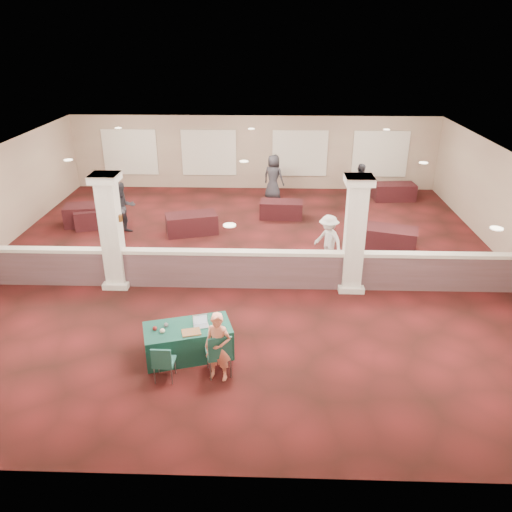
{
  "coord_description": "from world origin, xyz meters",
  "views": [
    {
      "loc": [
        0.79,
        -13.82,
        6.58
      ],
      "look_at": [
        0.4,
        -2.0,
        1.18
      ],
      "focal_mm": 35.0,
      "sensor_mm": 36.0,
      "label": 1
    }
  ],
  "objects_px": {
    "attendee_a": "(123,208)",
    "attendee_b": "(328,241)",
    "far_table_back_right": "(394,192)",
    "attendee_c": "(359,187)",
    "far_table_front_right": "(387,239)",
    "conf_chair_main": "(219,351)",
    "woman": "(218,347)",
    "far_table_back_left": "(92,215)",
    "conf_chair_side": "(163,361)",
    "attendee_d": "(273,177)",
    "far_table_front_center": "(192,224)",
    "far_table_back_center": "(281,209)",
    "near_table": "(188,341)",
    "far_table_front_left": "(99,218)"
  },
  "relations": [
    {
      "from": "conf_chair_side",
      "to": "far_table_front_right",
      "type": "bearing_deg",
      "value": 50.33
    },
    {
      "from": "conf_chair_main",
      "to": "far_table_back_right",
      "type": "distance_m",
      "value": 13.43
    },
    {
      "from": "conf_chair_main",
      "to": "conf_chair_side",
      "type": "relative_size",
      "value": 1.2
    },
    {
      "from": "conf_chair_main",
      "to": "attendee_b",
      "type": "distance_m",
      "value": 6.09
    },
    {
      "from": "conf_chair_side",
      "to": "attendee_c",
      "type": "height_order",
      "value": "attendee_c"
    },
    {
      "from": "conf_chair_main",
      "to": "attendee_d",
      "type": "relative_size",
      "value": 0.54
    },
    {
      "from": "far_table_front_center",
      "to": "attendee_b",
      "type": "xyz_separation_m",
      "value": [
        4.5,
        -2.45,
        0.45
      ]
    },
    {
      "from": "far_table_back_center",
      "to": "woman",
      "type": "bearing_deg",
      "value": -98.31
    },
    {
      "from": "far_table_front_center",
      "to": "far_table_back_center",
      "type": "height_order",
      "value": "far_table_front_center"
    },
    {
      "from": "conf_chair_side",
      "to": "far_table_front_right",
      "type": "relative_size",
      "value": 0.46
    },
    {
      "from": "far_table_back_right",
      "to": "attendee_b",
      "type": "height_order",
      "value": "attendee_b"
    },
    {
      "from": "attendee_a",
      "to": "woman",
      "type": "bearing_deg",
      "value": -100.67
    },
    {
      "from": "near_table",
      "to": "far_table_front_center",
      "type": "bearing_deg",
      "value": 81.42
    },
    {
      "from": "far_table_back_right",
      "to": "attendee_c",
      "type": "height_order",
      "value": "attendee_c"
    },
    {
      "from": "woman",
      "to": "attendee_a",
      "type": "height_order",
      "value": "attendee_a"
    },
    {
      "from": "attendee_a",
      "to": "attendee_b",
      "type": "relative_size",
      "value": 1.15
    },
    {
      "from": "conf_chair_main",
      "to": "attendee_d",
      "type": "bearing_deg",
      "value": 70.07
    },
    {
      "from": "conf_chair_main",
      "to": "far_table_front_left",
      "type": "relative_size",
      "value": 0.61
    },
    {
      "from": "near_table",
      "to": "far_table_front_left",
      "type": "xyz_separation_m",
      "value": [
        -4.48,
        7.73,
        -0.02
      ]
    },
    {
      "from": "near_table",
      "to": "attendee_c",
      "type": "relative_size",
      "value": 0.99
    },
    {
      "from": "conf_chair_main",
      "to": "attendee_c",
      "type": "distance_m",
      "value": 11.41
    },
    {
      "from": "far_table_front_left",
      "to": "attendee_a",
      "type": "bearing_deg",
      "value": -28.04
    },
    {
      "from": "far_table_front_right",
      "to": "far_table_back_left",
      "type": "distance_m",
      "value": 10.53
    },
    {
      "from": "far_table_back_right",
      "to": "attendee_a",
      "type": "bearing_deg",
      "value": -158.26
    },
    {
      "from": "far_table_front_right",
      "to": "far_table_back_right",
      "type": "distance_m",
      "value": 5.43
    },
    {
      "from": "woman",
      "to": "attendee_d",
      "type": "distance_m",
      "value": 12.04
    },
    {
      "from": "attendee_c",
      "to": "attendee_a",
      "type": "bearing_deg",
      "value": 140.93
    },
    {
      "from": "far_table_front_left",
      "to": "attendee_a",
      "type": "xyz_separation_m",
      "value": [
        1.12,
        -0.6,
        0.58
      ]
    },
    {
      "from": "conf_chair_main",
      "to": "attendee_a",
      "type": "height_order",
      "value": "attendee_a"
    },
    {
      "from": "far_table_front_right",
      "to": "attendee_d",
      "type": "xyz_separation_m",
      "value": [
        -3.69,
        5.24,
        0.56
      ]
    },
    {
      "from": "far_table_back_left",
      "to": "far_table_back_right",
      "type": "bearing_deg",
      "value": 15.73
    },
    {
      "from": "far_table_back_center",
      "to": "far_table_back_right",
      "type": "relative_size",
      "value": 0.94
    },
    {
      "from": "conf_chair_side",
      "to": "attendee_d",
      "type": "bearing_deg",
      "value": 80.57
    },
    {
      "from": "attendee_b",
      "to": "attendee_d",
      "type": "distance_m",
      "value": 6.7
    },
    {
      "from": "near_table",
      "to": "woman",
      "type": "bearing_deg",
      "value": -62.56
    },
    {
      "from": "far_table_front_right",
      "to": "far_table_back_right",
      "type": "height_order",
      "value": "far_table_front_right"
    },
    {
      "from": "conf_chair_main",
      "to": "conf_chair_side",
      "type": "height_order",
      "value": "conf_chair_main"
    },
    {
      "from": "woman",
      "to": "attendee_a",
      "type": "distance_m",
      "value": 8.91
    },
    {
      "from": "woman",
      "to": "far_table_back_center",
      "type": "xyz_separation_m",
      "value": [
        1.41,
        9.65,
        -0.43
      ]
    },
    {
      "from": "far_table_front_right",
      "to": "attendee_c",
      "type": "xyz_separation_m",
      "value": [
        -0.34,
        3.82,
        0.56
      ]
    },
    {
      "from": "far_table_front_center",
      "to": "attendee_b",
      "type": "distance_m",
      "value": 5.14
    },
    {
      "from": "far_table_back_left",
      "to": "far_table_front_right",
      "type": "bearing_deg",
      "value": -10.68
    },
    {
      "from": "attendee_b",
      "to": "attendee_c",
      "type": "distance_m",
      "value": 5.36
    },
    {
      "from": "conf_chair_side",
      "to": "far_table_front_right",
      "type": "xyz_separation_m",
      "value": [
        5.9,
        6.9,
        -0.12
      ]
    },
    {
      "from": "far_table_back_left",
      "to": "far_table_back_right",
      "type": "relative_size",
      "value": 1.09
    },
    {
      "from": "woman",
      "to": "far_table_back_right",
      "type": "bearing_deg",
      "value": 75.58
    },
    {
      "from": "far_table_back_left",
      "to": "attendee_d",
      "type": "bearing_deg",
      "value": 26.34
    },
    {
      "from": "far_table_back_center",
      "to": "attendee_b",
      "type": "distance_m",
      "value": 4.39
    },
    {
      "from": "attendee_b",
      "to": "woman",
      "type": "bearing_deg",
      "value": -67.05
    },
    {
      "from": "conf_chair_main",
      "to": "woman",
      "type": "bearing_deg",
      "value": -117.46
    }
  ]
}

